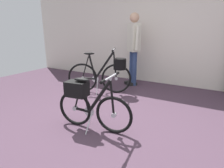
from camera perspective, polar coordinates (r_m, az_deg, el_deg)
The scene contains 5 objects.
ground_plane at distance 2.61m, azimuth -2.10°, elevation -13.35°, with size 8.08×8.08×0.00m, color #473342.
back_wall at distance 4.75m, azimuth 15.88°, elevation 18.67°, with size 8.08×0.10×3.09m, color silver.
folding_bike_foreground at distance 2.50m, azimuth -7.20°, elevation -5.45°, with size 1.06×0.53×0.76m.
display_bike_left at distance 3.90m, azimuth -2.09°, elevation 3.42°, with size 1.22×0.67×0.93m.
visitor_near_wall at distance 4.45m, azimuth 6.53°, elevation 11.62°, with size 0.41×0.39×1.65m.
Camera 1 is at (1.21, -1.92, 1.29)m, focal length 30.25 mm.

